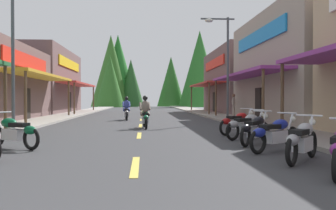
{
  "coord_description": "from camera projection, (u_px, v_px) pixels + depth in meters",
  "views": [
    {
      "loc": [
        0.18,
        -0.79,
        1.4
      ],
      "look_at": [
        2.28,
        31.78,
        0.88
      ],
      "focal_mm": 40.08,
      "sensor_mm": 36.0,
      "label": 1
    }
  ],
  "objects": [
    {
      "name": "streetlamp_left",
      "position": [
        20.0,
        27.0,
        15.66
      ],
      "size": [
        2.07,
        0.3,
        6.92
      ],
      "color": "#474C51",
      "rests_on": "ground"
    },
    {
      "name": "sidewalk_right",
      "position": [
        226.0,
        117.0,
        27.19
      ],
      "size": [
        2.48,
        82.09,
        0.12
      ],
      "primitive_type": "cube",
      "color": "gray",
      "rests_on": "ground"
    },
    {
      "name": "storefront_right_far",
      "position": [
        252.0,
        81.0,
        38.42
      ],
      "size": [
        9.66,
        13.7,
        6.41
      ],
      "color": "brown",
      "rests_on": "ground"
    },
    {
      "name": "ground",
      "position": [
        141.0,
        119.0,
        26.8
      ],
      "size": [
        9.78,
        82.09,
        0.1
      ],
      "primitive_type": "cube",
      "color": "#38383A"
    },
    {
      "name": "streetlamp_right",
      "position": [
        223.0,
        54.0,
        22.79
      ],
      "size": [
        2.07,
        0.3,
        6.37
      ],
      "color": "#474C51",
      "rests_on": "ground"
    },
    {
      "name": "sidewalk_left",
      "position": [
        54.0,
        118.0,
        26.4
      ],
      "size": [
        2.48,
        82.09,
        0.12
      ],
      "primitive_type": "cube",
      "color": "#9E9991",
      "rests_on": "ground"
    },
    {
      "name": "motorcycle_parked_right_2",
      "position": [
        275.0,
        133.0,
        9.94
      ],
      "size": [
        1.81,
        1.31,
        1.04
      ],
      "rotation": [
        0.0,
        0.0,
        0.61
      ],
      "color": "black",
      "rests_on": "ground"
    },
    {
      "name": "motorcycle_parked_right_1",
      "position": [
        302.0,
        140.0,
        8.35
      ],
      "size": [
        1.45,
        1.71,
        1.04
      ],
      "rotation": [
        0.0,
        0.0,
        0.88
      ],
      "color": "black",
      "rests_on": "ground"
    },
    {
      "name": "pedestrian_by_shop",
      "position": [
        234.0,
        104.0,
        27.05
      ],
      "size": [
        0.37,
        0.54,
        1.77
      ],
      "rotation": [
        0.0,
        0.0,
        5.91
      ],
      "color": "#B2A599",
      "rests_on": "ground"
    },
    {
      "name": "treeline_backdrop",
      "position": [
        143.0,
        73.0,
        69.13
      ],
      "size": [
        23.67,
        12.21,
        13.7
      ],
      "color": "#295E23",
      "rests_on": "ground"
    },
    {
      "name": "rider_cruising_lead",
      "position": [
        145.0,
        115.0,
        17.88
      ],
      "size": [
        0.6,
        2.14,
        1.57
      ],
      "rotation": [
        0.0,
        0.0,
        1.63
      ],
      "color": "black",
      "rests_on": "ground"
    },
    {
      "name": "motorcycle_parked_right_5",
      "position": [
        238.0,
        122.0,
        14.72
      ],
      "size": [
        1.79,
        1.33,
        1.04
      ],
      "rotation": [
        0.0,
        0.0,
        0.62
      ],
      "color": "black",
      "rests_on": "ground"
    },
    {
      "name": "rider_cruising_trailing",
      "position": [
        126.0,
        110.0,
        24.83
      ],
      "size": [
        0.61,
        2.14,
        1.57
      ],
      "rotation": [
        0.0,
        0.0,
        1.65
      ],
      "color": "black",
      "rests_on": "ground"
    },
    {
      "name": "storefront_left_far",
      "position": [
        28.0,
        82.0,
        37.69
      ],
      "size": [
        9.98,
        13.93,
        6.31
      ],
      "color": "brown",
      "rests_on": "ground"
    },
    {
      "name": "storefront_right_middle",
      "position": [
        328.0,
        68.0,
        23.7
      ],
      "size": [
        10.71,
        13.29,
        6.75
      ],
      "color": "gray",
      "rests_on": "ground"
    },
    {
      "name": "centerline_dashes",
      "position": [
        142.0,
        117.0,
        28.56
      ],
      "size": [
        0.16,
        55.29,
        0.01
      ],
      "color": "#E0C64C",
      "rests_on": "ground"
    },
    {
      "name": "motorcycle_parked_left_3",
      "position": [
        14.0,
        131.0,
        10.6
      ],
      "size": [
        1.82,
        1.3,
        1.04
      ],
      "rotation": [
        0.0,
        0.0,
        2.54
      ],
      "color": "black",
      "rests_on": "ground"
    },
    {
      "name": "motorcycle_parked_right_4",
      "position": [
        247.0,
        125.0,
        13.06
      ],
      "size": [
        1.84,
        1.26,
        1.04
      ],
      "rotation": [
        0.0,
        0.0,
        0.58
      ],
      "color": "black",
      "rests_on": "ground"
    },
    {
      "name": "motorcycle_parked_right_3",
      "position": [
        256.0,
        129.0,
        11.47
      ],
      "size": [
        1.45,
        1.71,
        1.04
      ],
      "rotation": [
        0.0,
        0.0,
        0.87
      ],
      "color": "black",
      "rests_on": "ground"
    }
  ]
}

